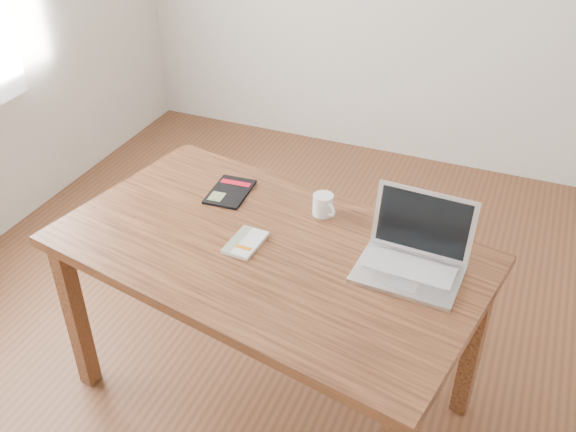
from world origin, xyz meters
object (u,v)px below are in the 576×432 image
at_px(black_guidebook, 230,192).
at_px(laptop, 413,255).
at_px(desk, 268,266).
at_px(white_guidebook, 245,243).
at_px(coffee_mug, 323,205).

relative_size(black_guidebook, laptop, 0.64).
bearing_deg(laptop, black_guidebook, 169.56).
xyz_separation_m(desk, white_guidebook, (-0.08, -0.02, 0.10)).
bearing_deg(desk, laptop, 19.81).
distance_m(desk, black_guidebook, 0.39).
bearing_deg(desk, white_guidebook, -154.26).
relative_size(desk, white_guidebook, 9.26).
distance_m(desk, coffee_mug, 0.31).
relative_size(desk, black_guidebook, 7.14).
relative_size(white_guidebook, laptop, 0.50).
bearing_deg(white_guidebook, coffee_mug, 59.18).
relative_size(laptop, coffee_mug, 3.45).
bearing_deg(coffee_mug, black_guidebook, -146.65).
height_order(desk, laptop, laptop).
bearing_deg(laptop, white_guidebook, -167.29).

